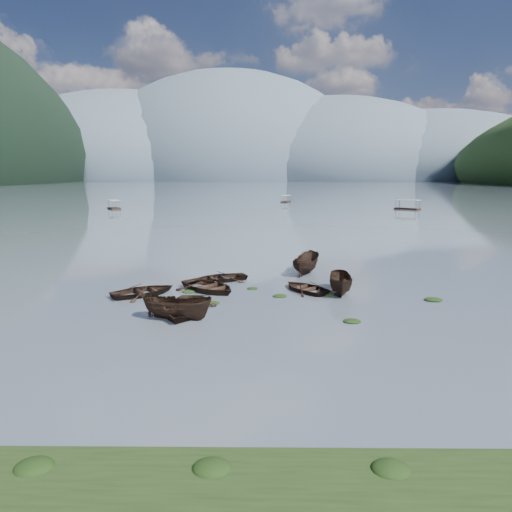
{
  "coord_description": "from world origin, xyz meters",
  "views": [
    {
      "loc": [
        0.36,
        -23.51,
        8.26
      ],
      "look_at": [
        0.0,
        12.0,
        2.0
      ],
      "focal_mm": 32.0,
      "sensor_mm": 36.0,
      "label": 1
    }
  ],
  "objects_px": {
    "pontoon_left": "(114,209)",
    "pontoon_centre": "(286,202)",
    "rowboat_0": "(184,313)",
    "rowboat_3": "(305,291)"
  },
  "relations": [
    {
      "from": "rowboat_0",
      "to": "pontoon_centre",
      "type": "xyz_separation_m",
      "value": [
        12.68,
        118.83,
        0.0
      ]
    },
    {
      "from": "rowboat_0",
      "to": "pontoon_left",
      "type": "relative_size",
      "value": 0.92
    },
    {
      "from": "rowboat_3",
      "to": "pontoon_centre",
      "type": "xyz_separation_m",
      "value": [
        4.72,
        113.25,
        0.0
      ]
    },
    {
      "from": "rowboat_3",
      "to": "pontoon_left",
      "type": "xyz_separation_m",
      "value": [
        -40.17,
        82.38,
        0.0
      ]
    },
    {
      "from": "rowboat_0",
      "to": "pontoon_centre",
      "type": "height_order",
      "value": "pontoon_centre"
    },
    {
      "from": "pontoon_left",
      "to": "pontoon_centre",
      "type": "relative_size",
      "value": 1.02
    },
    {
      "from": "pontoon_left",
      "to": "pontoon_centre",
      "type": "bearing_deg",
      "value": 5.42
    },
    {
      "from": "rowboat_0",
      "to": "pontoon_left",
      "type": "xyz_separation_m",
      "value": [
        -32.21,
        87.96,
        0.0
      ]
    },
    {
      "from": "pontoon_left",
      "to": "pontoon_centre",
      "type": "height_order",
      "value": "pontoon_left"
    },
    {
      "from": "rowboat_0",
      "to": "pontoon_centre",
      "type": "distance_m",
      "value": 119.5
    }
  ]
}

